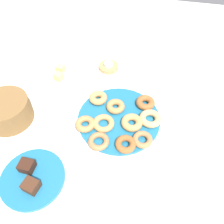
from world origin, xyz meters
name	(u,v)px	position (x,y,z in m)	size (l,w,h in m)	color
ground_plane	(119,120)	(0.00, 0.00, 0.00)	(2.40, 2.40, 0.00)	white
donut_plate	(119,119)	(0.00, 0.00, 0.01)	(0.36, 0.36, 0.01)	#1E6B93
donut_0	(116,106)	(0.05, 0.02, 0.03)	(0.08, 0.08, 0.03)	#C6844C
donut_1	(126,144)	(-0.13, -0.05, 0.03)	(0.08, 0.08, 0.03)	#995B2D
donut_2	(103,123)	(-0.05, 0.05, 0.03)	(0.09, 0.09, 0.02)	tan
donut_3	(143,139)	(-0.10, -0.11, 0.03)	(0.08, 0.08, 0.02)	#B27547
donut_4	(98,98)	(0.08, 0.11, 0.03)	(0.08, 0.08, 0.03)	tan
donut_5	(145,103)	(0.10, -0.10, 0.03)	(0.08, 0.08, 0.03)	#995B2D
donut_6	(150,119)	(0.01, -0.13, 0.03)	(0.09, 0.09, 0.03)	tan
donut_7	(132,123)	(-0.03, -0.06, 0.03)	(0.09, 0.09, 0.03)	tan
donut_8	(85,124)	(-0.07, 0.13, 0.03)	(0.08, 0.08, 0.03)	#C6844C
donut_9	(99,141)	(-0.14, 0.05, 0.03)	(0.08, 0.08, 0.02)	#B27547
cake_plate	(33,178)	(-0.33, 0.25, 0.01)	(0.23, 0.23, 0.02)	#1E6B93
brownie_near	(31,186)	(-0.36, 0.23, 0.04)	(0.05, 0.05, 0.04)	#472819
brownie_far	(27,166)	(-0.30, 0.27, 0.04)	(0.05, 0.05, 0.04)	#381E14
candle_holder	(109,67)	(0.32, 0.12, 0.01)	(0.10, 0.10, 0.02)	tan
tealight	(109,64)	(0.32, 0.12, 0.03)	(0.05, 0.05, 0.01)	silver
basket	(7,111)	(-0.09, 0.46, 0.05)	(0.20, 0.20, 0.11)	brown
fruit_bowl	(62,78)	(0.18, 0.32, 0.02)	(0.16, 0.16, 0.04)	silver
melon_chunk_left	(59,77)	(0.15, 0.32, 0.05)	(0.04, 0.04, 0.04)	#DBD67A
melon_chunk_right	(61,69)	(0.21, 0.34, 0.05)	(0.04, 0.04, 0.04)	#DBD67A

